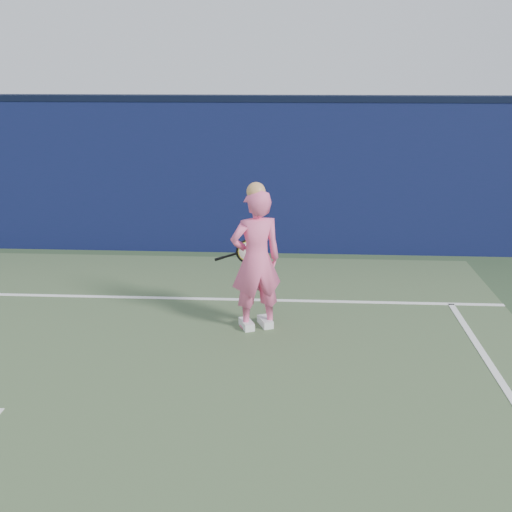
{
  "coord_description": "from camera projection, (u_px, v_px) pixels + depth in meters",
  "views": [
    {
      "loc": [
        2.68,
        -4.14,
        3.08
      ],
      "look_at": [
        2.25,
        3.09,
        0.91
      ],
      "focal_mm": 45.0,
      "sensor_mm": 36.0,
      "label": 1
    }
  ],
  "objects": [
    {
      "name": "wall_cap",
      "position": [
        131.0,
        98.0,
        10.48
      ],
      "size": [
        24.0,
        0.42,
        0.1
      ],
      "primitive_type": "cube",
      "color": "black",
      "rests_on": "backstop_wall"
    },
    {
      "name": "racket",
      "position": [
        245.0,
        252.0,
        7.95
      ],
      "size": [
        0.56,
        0.17,
        0.3
      ],
      "rotation": [
        0.0,
        0.0,
        0.07
      ],
      "color": "black",
      "rests_on": "ground"
    },
    {
      "name": "backstop_wall",
      "position": [
        136.0,
        177.0,
        10.86
      ],
      "size": [
        24.0,
        0.4,
        2.5
      ],
      "primitive_type": "cube",
      "color": "#0E163D",
      "rests_on": "ground"
    },
    {
      "name": "player",
      "position": [
        256.0,
        260.0,
        7.58
      ],
      "size": [
        0.73,
        0.61,
        1.79
      ],
      "rotation": [
        0.0,
        0.0,
        3.52
      ],
      "color": "pink",
      "rests_on": "ground"
    }
  ]
}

